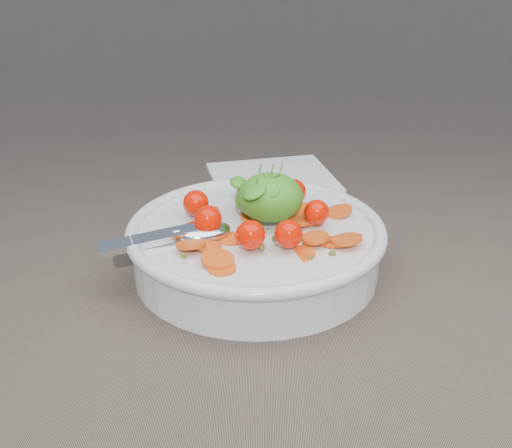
{
  "coord_description": "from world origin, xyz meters",
  "views": [
    {
      "loc": [
        0.02,
        -0.55,
        0.32
      ],
      "look_at": [
        0.02,
        0.01,
        0.05
      ],
      "focal_mm": 45.0,
      "sensor_mm": 36.0,
      "label": 1
    }
  ],
  "objects": [
    {
      "name": "napkin",
      "position": [
        0.04,
        0.26,
        0.0
      ],
      "size": [
        0.19,
        0.17,
        0.01
      ],
      "primitive_type": "cube",
      "rotation": [
        0.0,
        0.0,
        0.24
      ],
      "color": "white",
      "rests_on": "ground"
    },
    {
      "name": "bowl",
      "position": [
        0.02,
        0.01,
        0.03
      ],
      "size": [
        0.27,
        0.25,
        0.11
      ],
      "color": "silver",
      "rests_on": "ground"
    },
    {
      "name": "ground",
      "position": [
        0.0,
        0.0,
        0.0
      ],
      "size": [
        6.0,
        6.0,
        0.0
      ],
      "primitive_type": "plane",
      "color": "#6D5C4E",
      "rests_on": "ground"
    }
  ]
}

